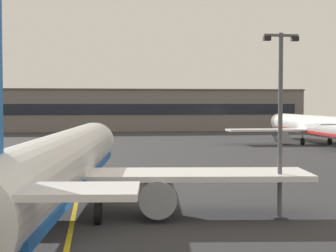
# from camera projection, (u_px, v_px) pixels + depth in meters

# --- Properties ---
(taxiway_centreline) EXTENTS (0.39, 180.00, 0.01)m
(taxiway_centreline) POSITION_uv_depth(u_px,v_px,m) (82.00, 173.00, 56.02)
(taxiway_centreline) COLOR yellow
(taxiway_centreline) RESTS_ON ground
(airliner_foreground) EXTENTS (32.33, 41.51, 11.65)m
(airliner_foreground) POSITION_uv_depth(u_px,v_px,m) (60.00, 165.00, 34.17)
(airliner_foreground) COLOR white
(airliner_foreground) RESTS_ON ground
(airliner_background) EXTENTS (30.59, 39.50, 11.10)m
(airliner_background) POSITION_uv_depth(u_px,v_px,m) (313.00, 126.00, 96.21)
(airliner_background) COLOR white
(airliner_background) RESTS_ON ground
(apron_lamp_post) EXTENTS (2.24, 0.90, 11.66)m
(apron_lamp_post) POSITION_uv_depth(u_px,v_px,m) (280.00, 122.00, 33.87)
(apron_lamp_post) COLOR #515156
(apron_lamp_post) RESTS_ON ground
(terminal_building) EXTENTS (127.18, 12.40, 11.01)m
(terminal_building) POSITION_uv_depth(u_px,v_px,m) (64.00, 110.00, 141.77)
(terminal_building) COLOR slate
(terminal_building) RESTS_ON ground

